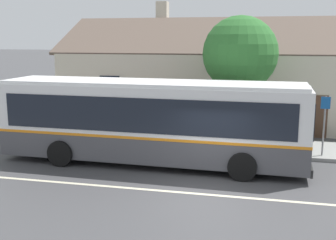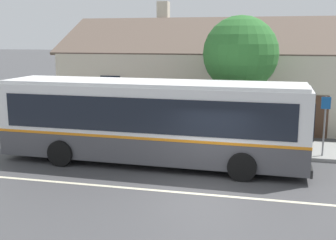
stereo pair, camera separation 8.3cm
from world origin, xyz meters
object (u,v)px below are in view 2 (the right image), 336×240
at_px(transit_bus, 151,120).
at_px(street_tree_primary, 240,54).
at_px(bench_by_building, 55,128).
at_px(bus_stop_sign, 325,119).
at_px(bench_down_street, 135,130).

relative_size(transit_bus, street_tree_primary, 2.04).
relative_size(transit_bus, bench_by_building, 7.42).
distance_m(street_tree_primary, bus_stop_sign, 4.64).
distance_m(bench_down_street, street_tree_primary, 5.96).
bearing_deg(bench_down_street, street_tree_primary, 9.84).
xyz_separation_m(bench_down_street, street_tree_primary, (4.73, 0.82, 3.53)).
bearing_deg(transit_bus, bench_down_street, 118.59).
height_order(bench_by_building, bus_stop_sign, bus_stop_sign).
bearing_deg(bus_stop_sign, transit_bus, -162.35).
bearing_deg(street_tree_primary, bench_down_street, -170.16).
height_order(bench_by_building, street_tree_primary, street_tree_primary).
bearing_deg(bench_down_street, transit_bus, -61.41).
height_order(transit_bus, bus_stop_sign, transit_bus).
relative_size(transit_bus, bus_stop_sign, 4.93).
bearing_deg(bus_stop_sign, bench_down_street, 173.40).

